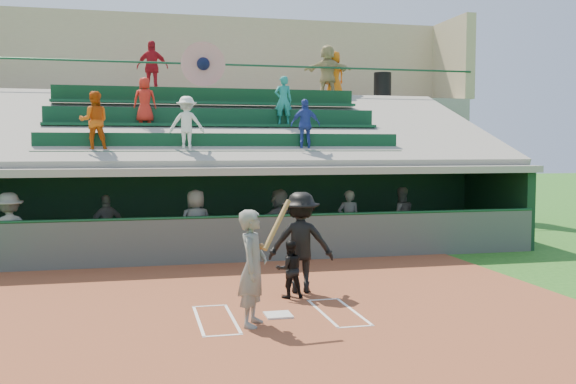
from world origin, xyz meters
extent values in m
plane|color=#215818|center=(0.00, 0.00, 0.00)|extent=(100.00, 100.00, 0.00)
cube|color=brown|center=(0.00, 0.50, 0.01)|extent=(11.00, 9.00, 0.02)
cube|color=silver|center=(0.00, 0.00, 0.04)|extent=(0.43, 0.43, 0.03)
cube|color=silver|center=(-0.75, 0.00, 0.02)|extent=(0.05, 1.80, 0.01)
cube|color=silver|center=(0.75, 0.00, 0.02)|extent=(0.05, 1.80, 0.01)
cube|color=white|center=(-1.30, 0.00, 0.02)|extent=(0.05, 1.80, 0.01)
cube|color=white|center=(1.30, 0.00, 0.02)|extent=(0.05, 1.80, 0.01)
cube|color=silver|center=(-1.02, 0.90, 0.02)|extent=(0.60, 0.05, 0.01)
cube|color=white|center=(1.02, 0.90, 0.02)|extent=(0.60, 0.05, 0.01)
cube|color=white|center=(-1.02, -0.90, 0.02)|extent=(0.60, 0.05, 0.01)
cube|color=silver|center=(1.02, -0.90, 0.02)|extent=(0.60, 0.05, 0.01)
cube|color=gray|center=(0.00, 6.75, 0.02)|extent=(16.00, 3.50, 0.04)
cube|color=gray|center=(0.00, 13.50, 2.30)|extent=(20.00, 3.00, 4.60)
cube|color=#4C514C|center=(0.00, 5.00, 0.55)|extent=(16.00, 0.06, 1.10)
cylinder|color=#154424|center=(0.00, 5.00, 1.12)|extent=(16.00, 0.08, 0.08)
cube|color=#10311B|center=(0.00, 8.50, 1.10)|extent=(16.00, 0.25, 2.20)
cube|color=black|center=(8.00, 6.75, 1.10)|extent=(0.25, 3.50, 2.20)
cube|color=gray|center=(0.00, 6.75, 2.20)|extent=(16.40, 3.90, 0.18)
cube|color=gray|center=(0.00, 10.25, 1.15)|extent=(16.40, 3.50, 2.30)
cube|color=gray|center=(0.00, 11.90, 2.30)|extent=(16.40, 0.30, 4.60)
cube|color=gray|center=(0.00, 8.60, 3.45)|extent=(16.40, 6.51, 2.37)
cube|color=#0D391E|center=(0.00, 6.20, 2.65)|extent=(9.40, 0.42, 0.08)
cube|color=#0C341E|center=(0.00, 6.40, 2.91)|extent=(9.40, 0.06, 0.45)
cube|color=#0C3821|center=(0.00, 8.10, 3.40)|extent=(9.40, 0.42, 0.08)
cube|color=#0C361F|center=(0.00, 8.30, 3.66)|extent=(9.40, 0.06, 0.45)
cube|color=#0C3720|center=(0.00, 10.00, 4.15)|extent=(9.40, 0.42, 0.08)
cube|color=#0B3419|center=(0.00, 10.20, 4.41)|extent=(9.40, 0.06, 0.45)
imported|color=#C64C0B|center=(-3.23, 6.30, 3.41)|extent=(0.73, 0.59, 1.45)
imported|color=silver|center=(-0.99, 6.30, 3.37)|extent=(0.96, 0.65, 1.37)
imported|color=#263B99|center=(2.11, 6.30, 3.37)|extent=(0.80, 0.34, 1.35)
imported|color=red|center=(-1.99, 8.20, 4.07)|extent=(0.63, 0.42, 1.27)
imported|color=#1B7B77|center=(1.94, 8.20, 4.14)|extent=(0.53, 0.36, 1.39)
cylinder|color=#133E26|center=(0.00, 12.00, 5.60)|extent=(20.00, 0.07, 0.07)
cylinder|color=red|center=(0.00, 11.98, 5.60)|extent=(1.50, 0.06, 1.50)
sphere|color=black|center=(0.00, 11.95, 5.60)|extent=(0.44, 0.44, 0.44)
cube|color=tan|center=(0.00, 15.00, 6.20)|extent=(20.00, 0.40, 3.20)
cube|color=tan|center=(10.00, 13.50, 6.20)|extent=(0.40, 3.00, 3.20)
imported|color=#5C5E59|center=(-0.50, -0.46, 0.92)|extent=(0.66, 0.78, 1.80)
cylinder|color=olive|center=(-0.15, -0.61, 1.60)|extent=(0.56, 0.54, 0.75)
sphere|color=brown|center=(-0.37, -0.46, 1.25)|extent=(0.10, 0.10, 0.10)
imported|color=black|center=(0.47, 1.19, 0.55)|extent=(0.54, 0.43, 1.06)
imported|color=black|center=(0.79, 1.61, 0.98)|extent=(1.38, 1.00, 1.91)
cube|color=brown|center=(0.08, 8.13, 0.29)|extent=(16.00, 5.90, 0.50)
imported|color=#5F625C|center=(-5.04, 5.23, 0.90)|extent=(1.27, 1.00, 1.73)
imported|color=#575954|center=(-2.98, 6.49, 0.81)|extent=(0.98, 0.68, 1.55)
imported|color=#555753|center=(-0.85, 5.55, 0.89)|extent=(0.94, 0.72, 1.71)
imported|color=#5A5C57|center=(1.36, 6.12, 0.87)|extent=(1.59, 1.17, 1.66)
imported|color=#535651|center=(3.24, 6.07, 0.84)|extent=(0.66, 0.52, 1.60)
imported|color=#535550|center=(4.94, 6.55, 0.85)|extent=(0.85, 0.70, 1.62)
cylinder|color=black|center=(6.83, 12.86, 5.09)|extent=(0.65, 0.65, 0.98)
imported|color=#A8131D|center=(-1.67, 12.69, 5.52)|extent=(1.14, 0.64, 1.84)
imported|color=#CD5D0C|center=(4.81, 12.49, 5.43)|extent=(0.92, 0.71, 1.66)
imported|color=tan|center=(4.52, 12.36, 5.53)|extent=(1.81, 1.03, 1.86)
camera|label=1|loc=(-2.19, -10.09, 2.78)|focal=40.00mm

